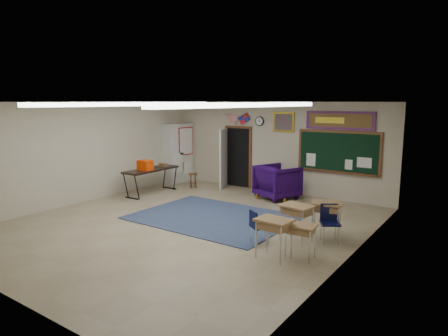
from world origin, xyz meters
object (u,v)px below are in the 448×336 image
Objects in this scene: wingback_armchair at (278,182)px; wooden_stool at (193,180)px; folding_table at (151,180)px; student_desk_front_right at (327,218)px; student_desk_front_left at (296,221)px.

wooden_stool is at bearing 29.50° from wingback_armchair.
wingback_armchair is 4.13m from folding_table.
student_desk_front_right is 6.35m from folding_table.
student_desk_front_left reaches higher than wooden_stool.
wooden_stool is at bearing 143.89° from student_desk_front_right.
wingback_armchair is 1.43× the size of student_desk_front_left.
student_desk_front_left is 6.05m from folding_table.
folding_table is 1.56m from wooden_stool.
student_desk_front_right is at bearing -21.51° from wooden_stool.
wooden_stool is at bearing 160.40° from student_desk_front_left.
wingback_armchair reaches higher than student_desk_front_right.
wingback_armchair is at bearing 120.02° from student_desk_front_right.
folding_table reaches higher than student_desk_front_right.
folding_table is (-5.87, 1.46, 0.00)m from student_desk_front_left.
wooden_stool is at bearing 65.67° from folding_table.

